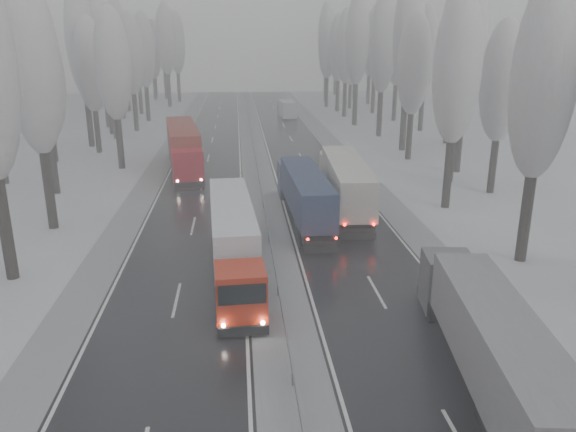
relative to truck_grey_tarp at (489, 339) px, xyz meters
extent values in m
cube|color=black|center=(-2.03, 26.86, -2.16)|extent=(7.50, 200.00, 0.03)
cube|color=black|center=(-12.53, 26.86, -2.16)|extent=(7.50, 200.00, 0.03)
cube|color=#9C9EA3|center=(-7.28, 26.86, -2.16)|extent=(3.00, 200.00, 0.04)
cube|color=#9C9EA3|center=(2.92, 26.86, -2.16)|extent=(2.40, 200.00, 0.04)
cube|color=#9C9EA3|center=(-17.48, 26.86, -2.16)|extent=(2.40, 200.00, 0.04)
cube|color=slate|center=(-7.28, 26.86, -1.58)|extent=(0.06, 200.00, 0.32)
cube|color=slate|center=(-7.28, 24.86, -1.88)|extent=(0.12, 0.12, 0.60)
cube|color=slate|center=(-7.28, 56.86, -1.88)|extent=(0.12, 0.12, 0.60)
cylinder|color=black|center=(7.76, 12.53, 0.63)|extent=(0.68, 0.68, 5.60)
ellipsoid|color=gray|center=(7.76, 12.53, 8.63)|extent=(3.60, 3.60, 11.45)
cylinder|color=black|center=(7.23, 23.90, 0.63)|extent=(0.68, 0.68, 5.62)
ellipsoid|color=gray|center=(7.23, 23.90, 8.66)|extent=(3.60, 3.60, 11.48)
cylinder|color=black|center=(12.74, 27.90, 0.29)|extent=(0.64, 0.64, 4.94)
ellipsoid|color=gray|center=(12.74, 27.90, 7.35)|extent=(3.60, 3.60, 10.09)
cylinder|color=black|center=(10.62, 32.03, 0.49)|extent=(0.66, 0.66, 5.32)
ellipsoid|color=gray|center=(10.62, 32.03, 8.09)|extent=(3.60, 3.60, 10.88)
cylinder|color=black|center=(12.85, 36.03, 0.98)|extent=(0.72, 0.72, 6.31)
ellipsoid|color=gray|center=(12.85, 36.03, 10.00)|extent=(3.60, 3.60, 12.90)
cylinder|color=black|center=(9.74, 42.46, 0.51)|extent=(0.67, 0.67, 5.38)
ellipsoid|color=gray|center=(9.74, 42.46, 8.19)|extent=(3.60, 3.60, 10.98)
cylinder|color=black|center=(16.03, 46.46, 0.12)|extent=(0.62, 0.62, 4.59)
ellipsoid|color=gray|center=(16.03, 46.46, 6.69)|extent=(3.60, 3.60, 9.39)
cylinder|color=black|center=(10.62, 47.88, 1.30)|extent=(0.76, 0.76, 6.95)
ellipsoid|color=gray|center=(10.62, 47.88, 11.22)|extent=(3.60, 3.60, 14.19)
cylinder|color=black|center=(17.54, 51.88, 1.12)|extent=(0.74, 0.74, 6.59)
ellipsoid|color=gray|center=(17.54, 51.88, 10.53)|extent=(3.60, 3.60, 13.46)
cylinder|color=black|center=(10.29, 58.13, 1.01)|extent=(0.72, 0.72, 6.37)
ellipsoid|color=gray|center=(10.29, 58.13, 10.10)|extent=(3.60, 3.60, 13.01)
cylinder|color=black|center=(17.44, 62.13, 0.81)|extent=(0.70, 0.70, 5.97)
ellipsoid|color=gray|center=(17.44, 62.13, 9.34)|extent=(3.60, 3.60, 12.20)
cylinder|color=black|center=(9.06, 68.82, 1.15)|extent=(0.74, 0.74, 6.65)
ellipsoid|color=gray|center=(9.06, 68.82, 10.65)|extent=(3.60, 3.60, 13.59)
cylinder|color=black|center=(16.43, 72.82, 0.89)|extent=(0.71, 0.71, 6.14)
ellipsoid|color=gray|center=(16.43, 72.82, 9.66)|extent=(3.60, 3.60, 12.54)
cylinder|color=black|center=(9.29, 78.57, 0.85)|extent=(0.71, 0.71, 6.05)
ellipsoid|color=gray|center=(9.29, 78.57, 9.50)|extent=(3.60, 3.60, 12.37)
cylinder|color=black|center=(15.20, 82.57, 0.97)|extent=(0.72, 0.72, 6.30)
ellipsoid|color=gray|center=(15.20, 82.57, 9.97)|extent=(3.60, 3.60, 12.87)
cylinder|color=black|center=(9.35, 86.07, 0.76)|extent=(0.70, 0.70, 5.88)
ellipsoid|color=gray|center=(9.35, 86.07, 9.15)|extent=(3.60, 3.60, 12.00)
cylinder|color=black|center=(12.49, 90.07, 0.25)|extent=(0.64, 0.64, 4.86)
ellipsoid|color=gray|center=(12.49, 90.07, 7.19)|extent=(3.60, 3.60, 9.92)
cylinder|color=black|center=(8.46, 93.18, 0.81)|extent=(0.70, 0.70, 5.98)
ellipsoid|color=gray|center=(8.46, 93.18, 9.35)|extent=(3.60, 3.60, 12.21)
cylinder|color=black|center=(17.67, 97.18, 0.92)|extent=(0.71, 0.71, 6.19)
ellipsoid|color=gray|center=(17.67, 97.18, 9.76)|extent=(3.60, 3.60, 12.64)
cylinder|color=black|center=(9.76, 103.02, 1.25)|extent=(0.75, 0.75, 6.86)
ellipsoid|color=gray|center=(9.76, 103.02, 11.05)|extent=(3.60, 3.60, 14.01)
cylinder|color=black|center=(16.74, 107.02, 0.60)|extent=(0.68, 0.68, 5.55)
ellipsoid|color=gray|center=(16.74, 107.02, 8.52)|extent=(3.60, 3.60, 11.33)
cylinder|color=black|center=(11.45, 113.59, 0.87)|extent=(0.71, 0.71, 6.09)
ellipsoid|color=gray|center=(11.45, 113.59, 9.57)|extent=(3.60, 3.60, 12.45)
cylinder|color=black|center=(14.27, 117.59, 0.57)|extent=(0.67, 0.67, 5.49)
ellipsoid|color=gray|center=(14.27, 117.59, 8.41)|extent=(3.60, 3.60, 11.21)
cylinder|color=black|center=(-21.99, 12.57, 0.90)|extent=(0.71, 0.71, 6.14)
cylinder|color=black|center=(-22.40, 21.43, 0.74)|extent=(0.69, 0.69, 5.83)
ellipsoid|color=gray|center=(-22.40, 21.43, 9.08)|extent=(3.60, 3.60, 11.92)
cylinder|color=black|center=(-25.03, 31.06, 0.34)|extent=(0.65, 0.65, 5.03)
ellipsoid|color=gray|center=(-25.03, 31.06, 7.53)|extent=(3.60, 3.60, 10.28)
cylinder|color=black|center=(-30.80, 35.06, 0.19)|extent=(0.63, 0.63, 4.73)
cylinder|color=black|center=(-21.22, 40.59, 0.54)|extent=(0.67, 0.67, 5.44)
ellipsoid|color=gray|center=(-21.22, 40.59, 8.31)|extent=(3.60, 3.60, 11.11)
cylinder|color=black|center=(-29.13, 44.59, 0.69)|extent=(0.69, 0.69, 5.72)
ellipsoid|color=gray|center=(-29.13, 44.59, 8.86)|extent=(3.60, 3.60, 11.69)
cylinder|color=black|center=(-25.54, 49.58, 0.44)|extent=(0.66, 0.66, 5.23)
ellipsoid|color=gray|center=(-25.54, 49.58, 7.90)|extent=(3.60, 3.60, 10.68)
cylinder|color=black|center=(-27.33, 53.58, 1.13)|extent=(0.74, 0.74, 6.60)
ellipsoid|color=gray|center=(-27.33, 53.58, 10.56)|extent=(3.60, 3.60, 13.49)
cylinder|color=black|center=(-25.43, 59.21, 0.40)|extent=(0.65, 0.65, 5.16)
ellipsoid|color=gray|center=(-25.43, 59.21, 7.78)|extent=(3.60, 3.60, 10.54)
cylinder|color=black|center=(-26.82, 63.21, 0.72)|extent=(0.69, 0.69, 5.79)
ellipsoid|color=gray|center=(-26.82, 63.21, 9.00)|extent=(3.60, 3.60, 11.84)
cylinder|color=black|center=(-23.86, 65.97, 0.65)|extent=(0.68, 0.68, 5.64)
ellipsoid|color=gray|center=(-23.86, 65.97, 8.71)|extent=(3.60, 3.60, 11.53)
cylinder|color=black|center=(-28.70, 69.97, 1.10)|extent=(0.73, 0.73, 6.56)
ellipsoid|color=gray|center=(-28.70, 69.97, 10.47)|extent=(3.60, 3.60, 13.40)
cylinder|color=black|center=(-23.60, 76.05, 0.72)|extent=(0.69, 0.69, 5.79)
ellipsoid|color=gray|center=(-23.60, 76.05, 9.00)|extent=(3.60, 3.60, 11.84)
cylinder|color=black|center=(-28.36, 80.05, 1.15)|extent=(0.74, 0.74, 6.65)
ellipsoid|color=gray|center=(-28.36, 80.05, 10.64)|extent=(3.60, 3.60, 13.58)
cylinder|color=black|center=(-26.21, 85.40, 0.38)|extent=(0.65, 0.65, 5.12)
ellipsoid|color=gray|center=(-26.21, 85.40, 7.70)|extent=(3.60, 3.60, 10.46)
cylinder|color=black|center=(-29.09, 89.40, 0.74)|extent=(0.69, 0.69, 5.84)
ellipsoid|color=gray|center=(-29.09, 89.40, 9.08)|extent=(3.60, 3.60, 11.92)
cylinder|color=black|center=(-22.35, 96.19, 1.16)|extent=(0.74, 0.74, 6.67)
ellipsoid|color=gray|center=(-22.35, 96.19, 10.69)|extent=(3.60, 3.60, 13.63)
cylinder|color=black|center=(-31.48, 100.19, 0.98)|extent=(0.72, 0.72, 6.31)
ellipsoid|color=gray|center=(-31.48, 100.19, 9.99)|extent=(3.60, 3.60, 12.88)
cylinder|color=black|center=(-21.33, 105.58, 0.97)|extent=(0.72, 0.72, 6.29)
ellipsoid|color=gray|center=(-21.33, 105.58, 9.95)|extent=(3.60, 3.60, 12.84)
cylinder|color=black|center=(-26.94, 109.58, 0.25)|extent=(0.64, 0.64, 4.86)
ellipsoid|color=gray|center=(-26.94, 109.58, 7.19)|extent=(3.60, 3.60, 9.92)
cylinder|color=black|center=(-24.84, 112.17, 1.14)|extent=(0.74, 0.74, 6.63)
ellipsoid|color=gray|center=(-24.84, 112.17, 10.61)|extent=(3.60, 3.60, 13.54)
cylinder|color=black|center=(-27.61, 116.17, 0.72)|extent=(0.69, 0.69, 5.79)
ellipsoid|color=gray|center=(-27.61, 116.17, 8.98)|extent=(3.60, 3.60, 11.82)
cube|color=#4F4F54|center=(0.80, 6.04, -0.68)|extent=(2.56, 2.64, 2.73)
cube|color=black|center=(0.94, 7.16, -0.04)|extent=(2.09, 0.36, 0.91)
cube|color=black|center=(0.96, 7.25, -1.77)|extent=(2.27, 0.43, 0.45)
cube|color=slate|center=(-0.13, -1.00, 0.28)|extent=(3.84, 12.02, 2.55)
cylinder|color=black|center=(-0.25, 5.44, -1.70)|extent=(0.44, 0.98, 0.95)
cylinder|color=black|center=(1.65, 5.19, -1.70)|extent=(0.44, 0.98, 0.95)
sphere|color=white|center=(0.10, 7.39, -1.40)|extent=(0.20, 0.20, 0.20)
sphere|color=white|center=(1.82, 7.17, -1.40)|extent=(0.20, 0.20, 0.20)
cube|color=#1C2547|center=(-4.61, 27.88, -0.65)|extent=(2.38, 2.47, 2.77)
cube|color=black|center=(-4.65, 29.04, -0.01)|extent=(2.13, 0.15, 0.92)
cube|color=black|center=(-4.65, 29.13, -1.76)|extent=(2.31, 0.20, 0.46)
cube|color=#151D39|center=(-4.41, 20.68, 0.32)|extent=(2.70, 12.07, 2.59)
cube|color=black|center=(-4.23, 14.63, -1.67)|extent=(2.13, 0.17, 0.42)
cube|color=black|center=(-4.31, 17.35, -1.48)|extent=(2.18, 5.14, 0.42)
cube|color=black|center=(-4.25, 15.14, -1.85)|extent=(2.13, 0.12, 0.55)
cylinder|color=black|center=(-5.56, 27.12, -1.70)|extent=(0.35, 0.97, 0.96)
cylinder|color=black|center=(-3.62, 27.17, -1.70)|extent=(0.35, 0.97, 0.96)
cylinder|color=black|center=(-5.27, 16.96, -1.70)|extent=(0.35, 0.97, 0.96)
cylinder|color=black|center=(-3.33, 17.01, -1.70)|extent=(0.35, 0.97, 0.96)
cylinder|color=black|center=(-5.24, 15.76, -1.70)|extent=(0.35, 0.97, 0.96)
cylinder|color=black|center=(-3.30, 15.81, -1.70)|extent=(0.35, 0.97, 0.96)
sphere|color=#FF0C05|center=(-5.11, 14.54, -0.93)|extent=(0.18, 0.18, 0.18)
sphere|color=#FF0C05|center=(-3.35, 14.59, -0.93)|extent=(0.18, 0.18, 0.18)
sphere|color=white|center=(-5.53, 29.13, -1.39)|extent=(0.20, 0.20, 0.20)
sphere|color=white|center=(-3.77, 29.18, -1.39)|extent=(0.20, 0.20, 0.20)
cube|color=#ADAB99|center=(-0.63, 30.53, -0.52)|extent=(2.65, 2.74, 3.00)
cube|color=black|center=(-0.56, 31.78, 0.18)|extent=(2.30, 0.23, 1.00)
cube|color=black|center=(-0.55, 31.88, -1.73)|extent=(2.51, 0.29, 0.50)
cube|color=#BCB8A8|center=(-1.08, 22.73, 0.53)|extent=(3.30, 13.14, 2.80)
cube|color=black|center=(-1.45, 16.19, -1.63)|extent=(2.31, 0.25, 0.45)
cube|color=black|center=(-1.28, 19.14, -1.43)|extent=(2.52, 5.62, 0.45)
cube|color=black|center=(-1.42, 16.74, -1.83)|extent=(2.30, 0.19, 0.60)
cylinder|color=black|center=(-1.72, 29.79, -1.66)|extent=(0.41, 1.06, 1.04)
cylinder|color=black|center=(0.38, 29.67, -1.66)|extent=(0.41, 1.06, 1.04)
cylinder|color=black|center=(-2.36, 18.80, -1.66)|extent=(0.41, 1.06, 1.04)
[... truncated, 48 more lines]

